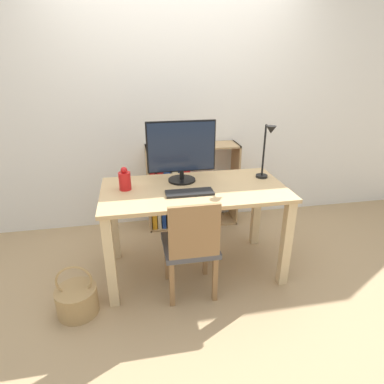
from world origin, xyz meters
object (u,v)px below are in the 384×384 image
at_px(keyboard, 190,193).
at_px(chair, 191,245).
at_px(vase, 125,180).
at_px(basket, 77,300).
at_px(bookshelf, 176,187).
at_px(desk_lamp, 267,147).
at_px(monitor, 181,149).

height_order(keyboard, chair, chair).
bearing_deg(vase, basket, -133.14).
relative_size(vase, bookshelf, 0.19).
relative_size(bookshelf, basket, 2.41).
xyz_separation_m(keyboard, desk_lamp, (0.67, 0.18, 0.27)).
xyz_separation_m(vase, desk_lamp, (1.15, 0.01, 0.20)).
height_order(monitor, desk_lamp, monitor).
bearing_deg(desk_lamp, vase, -179.59).
bearing_deg(basket, bookshelf, 53.00).
relative_size(keyboard, basket, 0.91).
bearing_deg(basket, keyboard, 15.82).
xyz_separation_m(keyboard, bookshelf, (0.03, 0.95, -0.33)).
height_order(vase, basket, vase).
bearing_deg(monitor, chair, -91.41).
height_order(desk_lamp, chair, desk_lamp).
distance_m(desk_lamp, basket, 1.86).
height_order(vase, chair, vase).
bearing_deg(desk_lamp, monitor, 171.76).
distance_m(keyboard, basket, 1.13).
height_order(keyboard, vase, vase).
height_order(chair, basket, chair).
bearing_deg(vase, desk_lamp, 0.41).
distance_m(chair, bookshelf, 1.16).
distance_m(desk_lamp, chair, 1.00).
bearing_deg(chair, monitor, 87.64).
height_order(bookshelf, basket, bookshelf).
relative_size(keyboard, vase, 1.97).
height_order(chair, bookshelf, bookshelf).
xyz_separation_m(vase, bookshelf, (0.51, 0.77, -0.40)).
bearing_deg(bookshelf, basket, -127.00).
distance_m(vase, basket, 0.94).
xyz_separation_m(keyboard, basket, (-0.87, -0.25, -0.67)).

